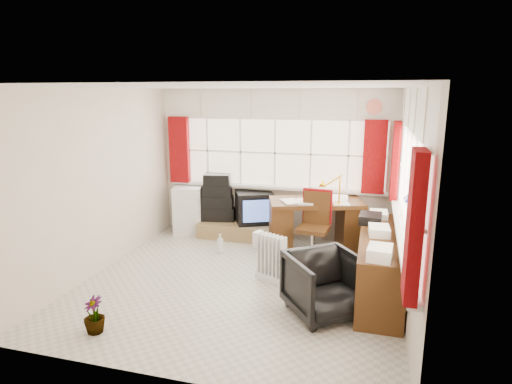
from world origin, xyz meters
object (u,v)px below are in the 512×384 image
at_px(radiator, 271,262).
at_px(crt_tv, 254,207).
at_px(desk_lamp, 340,184).
at_px(desk, 315,223).
at_px(tv_bench, 240,231).
at_px(credenza, 379,263).
at_px(office_chair, 325,285).
at_px(task_chair, 315,224).
at_px(mini_fridge, 188,209).

bearing_deg(radiator, crt_tv, 112.66).
bearing_deg(desk_lamp, crt_tv, 157.50).
xyz_separation_m(desk, tv_bench, (-1.32, 0.27, -0.33)).
xyz_separation_m(desk, credenza, (0.95, -1.25, -0.06)).
bearing_deg(crt_tv, credenza, -39.13).
distance_m(office_chair, credenza, 0.92).
relative_size(task_chair, office_chair, 1.36).
relative_size(task_chair, credenza, 0.53).
bearing_deg(desk_lamp, desk, 152.96).
relative_size(office_chair, mini_fridge, 0.94).
bearing_deg(tv_bench, mini_fridge, 175.35).
bearing_deg(task_chair, desk, 96.43).
relative_size(office_chair, radiator, 1.22).
bearing_deg(tv_bench, credenza, -33.70).
height_order(desk_lamp, credenza, desk_lamp).
xyz_separation_m(credenza, mini_fridge, (-3.26, 1.60, 0.03)).
distance_m(office_chair, radiator, 1.05).
bearing_deg(radiator, desk_lamp, 54.86).
bearing_deg(office_chair, tv_bench, 90.56).
distance_m(office_chair, mini_fridge, 3.54).
bearing_deg(tv_bench, desk_lamp, -14.92).
height_order(desk, task_chair, task_chair).
height_order(desk_lamp, radiator, desk_lamp).
bearing_deg(credenza, task_chair, 136.26).
distance_m(radiator, mini_fridge, 2.50).
xyz_separation_m(radiator, crt_tv, (-0.71, 1.69, 0.26)).
height_order(desk_lamp, task_chair, desk_lamp).
bearing_deg(desk, radiator, -107.67).
bearing_deg(mini_fridge, tv_bench, -4.65).
relative_size(task_chair, radiator, 1.67).
bearing_deg(credenza, radiator, -179.44).
bearing_deg(credenza, desk_lamp, 119.05).
height_order(office_chair, radiator, office_chair).
xyz_separation_m(desk, task_chair, (0.04, -0.38, 0.11)).
distance_m(office_chair, tv_bench, 2.81).
bearing_deg(mini_fridge, task_chair, -17.21).
bearing_deg(credenza, mini_fridge, 153.87).
bearing_deg(desk_lamp, task_chair, -147.77).
xyz_separation_m(desk, office_chair, (0.37, -1.97, -0.10)).
bearing_deg(desk, mini_fridge, 171.49).
distance_m(tv_bench, mini_fridge, 1.03).
distance_m(task_chair, office_chair, 1.63).
bearing_deg(tv_bench, task_chair, -25.35).
relative_size(desk, office_chair, 2.00).
bearing_deg(task_chair, crt_tv, 144.99).
relative_size(desk_lamp, credenza, 0.22).
bearing_deg(radiator, tv_bench, 120.99).
xyz_separation_m(radiator, tv_bench, (-0.92, 1.53, -0.13)).
height_order(radiator, mini_fridge, mini_fridge).
xyz_separation_m(tv_bench, mini_fridge, (-0.98, 0.08, 0.29)).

